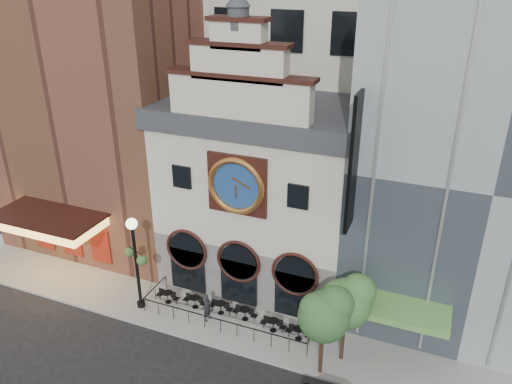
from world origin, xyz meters
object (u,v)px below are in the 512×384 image
Objects in this scene: bistro_0 at (168,296)px; lamppost at (135,254)px; bistro_1 at (195,301)px; tree_right at (347,300)px; pedestrian at (207,308)px; bistro_5 at (299,333)px; bistro_3 at (245,313)px; bistro_2 at (221,307)px; tree_left at (325,313)px; bistro_4 at (273,324)px.

bistro_0 is 0.25× the size of lamppost.
tree_right reaches higher than bistro_1.
bistro_5 is at bearing -76.30° from pedestrian.
bistro_0 is 12.01m from tree_right.
pedestrian is at bearing -156.77° from bistro_3.
bistro_2 is 0.30× the size of tree_left.
bistro_0 is 8.80m from bistro_5.
lamppost is at bearing -168.81° from bistro_3.
pedestrian is at bearing -30.73° from bistro_1.
bistro_2 and bistro_5 have the same top height.
bistro_4 is 0.89× the size of pedestrian.
bistro_2 is 6.17m from lamppost.
tree_left is (3.49, -2.06, 3.41)m from bistro_4.
tree_left reaches higher than bistro_4.
lamppost is at bearing -175.19° from bistro_5.
bistro_2 and bistro_3 have the same top height.
tree_right is (7.88, -0.95, 3.46)m from bistro_2.
bistro_0 is at bearing 169.11° from tree_left.
bistro_4 is at bearing 0.02° from bistro_0.
bistro_2 is 5.21m from bistro_5.
bistro_0 is at bearing -175.27° from bistro_2.
pedestrian is 8.87m from tree_right.
pedestrian is at bearing -172.02° from bistro_4.
bistro_4 is 1.00× the size of bistro_5.
bistro_1 is at bearing 165.59° from tree_left.
bistro_2 is at bearing 2.82° from bistro_1.
bistro_5 is at bearing -0.78° from bistro_0.
bistro_2 is at bearing 175.39° from bistro_5.
tree_right is (9.63, -0.87, 3.46)m from bistro_1.
bistro_5 is (8.80, -0.12, 0.00)m from bistro_0.
bistro_1 is at bearing 42.59° from lamppost.
pedestrian is at bearing 27.63° from lamppost.
bistro_5 is (1.61, -0.12, 0.00)m from bistro_4.
bistro_3 is 7.21m from tree_right.
bistro_2 is (3.61, 0.30, 0.00)m from bistro_0.
tree_right is (11.49, -0.65, 3.46)m from bistro_0.
lamppost reaches higher than bistro_0.
bistro_2 is 1.06m from pedestrian.
bistro_2 is at bearing 175.28° from bistro_4.
bistro_0 is 0.30× the size of tree_left.
bistro_0 is at bearing 89.13° from pedestrian.
bistro_1 is 4.85m from lamppost.
bistro_1 is 1.00× the size of bistro_3.
pedestrian is 0.33× the size of tree_right.
bistro_1 is 0.30× the size of tree_right.
tree_right reaches higher than pedestrian.
pedestrian is at bearing -175.53° from bistro_5.
bistro_3 is at bearing 33.58° from lamppost.
bistro_0 is 3.62m from bistro_2.
pedestrian is (-5.64, -0.44, 0.42)m from bistro_5.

